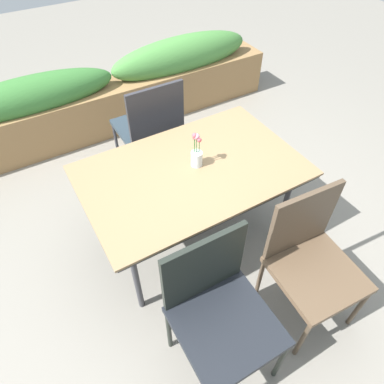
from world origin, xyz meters
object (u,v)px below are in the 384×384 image
(chair_near_right, at_px, (310,256))
(flower_vase, at_px, (197,155))
(chair_near_left, at_px, (218,307))
(planter_box, at_px, (116,93))
(dining_table, at_px, (192,174))
(chair_far_side, at_px, (150,125))

(chair_near_right, bearing_deg, flower_vase, -67.41)
(flower_vase, bearing_deg, chair_near_left, -113.90)
(chair_near_left, height_order, planter_box, chair_near_left)
(chair_near_left, distance_m, chair_near_right, 0.66)
(dining_table, xyz_separation_m, flower_vase, (0.05, 0.03, 0.13))
(flower_vase, xyz_separation_m, planter_box, (0.05, 1.71, -0.43))
(flower_vase, bearing_deg, planter_box, 88.17)
(dining_table, relative_size, chair_near_left, 1.53)
(chair_far_side, relative_size, flower_vase, 3.82)
(flower_vase, distance_m, planter_box, 1.77)
(chair_near_left, bearing_deg, flower_vase, -113.19)
(chair_near_left, relative_size, planter_box, 0.27)
(planter_box, bearing_deg, chair_near_left, -99.54)
(chair_near_left, xyz_separation_m, chair_near_right, (0.66, 0.00, -0.03))
(chair_near_left, xyz_separation_m, flower_vase, (0.38, 0.85, 0.26))
(dining_table, height_order, chair_near_right, chair_near_right)
(dining_table, xyz_separation_m, chair_near_right, (0.33, -0.82, -0.16))
(chair_far_side, xyz_separation_m, planter_box, (0.03, 0.92, -0.17))
(chair_near_right, bearing_deg, chair_near_left, 4.15)
(chair_near_right, xyz_separation_m, chair_far_side, (-0.26, 1.64, 0.03))
(chair_near_left, height_order, chair_near_right, chair_near_left)
(flower_vase, relative_size, planter_box, 0.07)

